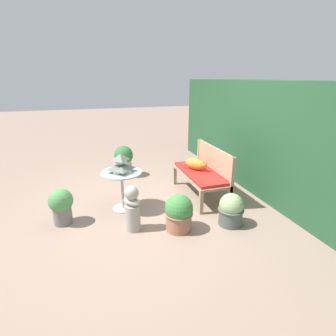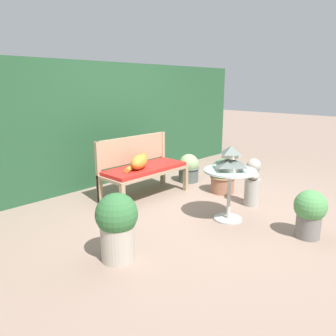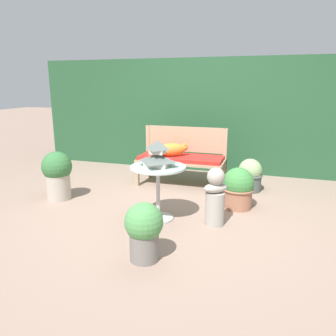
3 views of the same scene
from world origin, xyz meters
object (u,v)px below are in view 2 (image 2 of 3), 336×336
at_px(cat, 139,162).
at_px(pagoda_birdhouse, 231,160).
at_px(garden_bust, 253,183).
at_px(potted_plant_table_far, 189,168).
at_px(potted_plant_path_edge, 117,224).
at_px(patio_table, 230,181).
at_px(potted_plant_bench_right, 310,212).
at_px(potted_plant_patio_mid, 223,176).
at_px(garden_bench, 145,171).

height_order(cat, pagoda_birdhouse, pagoda_birdhouse).
height_order(cat, garden_bust, cat).
bearing_deg(potted_plant_table_far, potted_plant_path_edge, -154.60).
bearing_deg(patio_table, potted_plant_bench_right, -78.40).
height_order(patio_table, pagoda_birdhouse, pagoda_birdhouse).
bearing_deg(potted_plant_path_edge, potted_plant_bench_right, -33.73).
xyz_separation_m(potted_plant_patio_mid, potted_plant_table_far, (0.09, 0.76, -0.02)).
xyz_separation_m(garden_bench, cat, (-0.14, -0.03, 0.16)).
bearing_deg(patio_table, potted_plant_table_far, 56.48).
relative_size(cat, pagoda_birdhouse, 1.57).
bearing_deg(garden_bench, potted_plant_patio_mid, -37.41).
xyz_separation_m(patio_table, potted_plant_path_edge, (-1.52, 0.24, -0.14)).
xyz_separation_m(potted_plant_bench_right, potted_plant_path_edge, (-1.71, 1.14, 0.07)).
height_order(garden_bust, potted_plant_table_far, garden_bust).
xyz_separation_m(garden_bench, potted_plant_bench_right, (0.29, -2.27, -0.10)).
relative_size(pagoda_birdhouse, potted_plant_table_far, 0.71).
relative_size(garden_bust, potted_plant_path_edge, 1.00).
height_order(cat, potted_plant_path_edge, cat).
bearing_deg(potted_plant_bench_right, potted_plant_patio_mid, 67.12).
bearing_deg(garden_bench, pagoda_birdhouse, -85.45).
bearing_deg(pagoda_birdhouse, garden_bust, 3.77).
relative_size(garden_bench, patio_table, 2.09).
height_order(potted_plant_bench_right, potted_plant_patio_mid, potted_plant_bench_right).
height_order(patio_table, potted_plant_table_far, patio_table).
bearing_deg(potted_plant_bench_right, patio_table, 101.60).
xyz_separation_m(garden_bench, garden_bust, (0.76, -1.33, -0.07)).
relative_size(potted_plant_bench_right, potted_plant_patio_mid, 1.02).
height_order(garden_bust, potted_plant_patio_mid, garden_bust).
xyz_separation_m(pagoda_birdhouse, potted_plant_bench_right, (0.18, -0.90, -0.47)).
bearing_deg(potted_plant_bench_right, garden_bust, 63.70).
bearing_deg(pagoda_birdhouse, patio_table, -110.56).
distance_m(cat, pagoda_birdhouse, 1.39).
height_order(garden_bench, cat, cat).
height_order(cat, potted_plant_table_far, cat).
bearing_deg(potted_plant_table_far, cat, -177.26).
xyz_separation_m(patio_table, garden_bust, (0.65, 0.04, -0.18)).
bearing_deg(potted_plant_table_far, potted_plant_patio_mid, -97.03).
distance_m(garden_bench, potted_plant_bench_right, 2.29).
distance_m(cat, potted_plant_bench_right, 2.30).
distance_m(patio_table, potted_plant_patio_mid, 1.09).
relative_size(cat, garden_bust, 0.82).
bearing_deg(potted_plant_path_edge, cat, 41.00).
bearing_deg(garden_bust, pagoda_birdhouse, 145.28).
distance_m(garden_bust, potted_plant_path_edge, 2.18).
bearing_deg(garden_bench, cat, -169.44).
height_order(garden_bench, potted_plant_patio_mid, potted_plant_patio_mid).
bearing_deg(patio_table, pagoda_birdhouse, 69.44).
height_order(garden_bench, patio_table, patio_table).
bearing_deg(potted_plant_path_edge, potted_plant_patio_mid, 9.84).
relative_size(cat, potted_plant_bench_right, 1.00).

